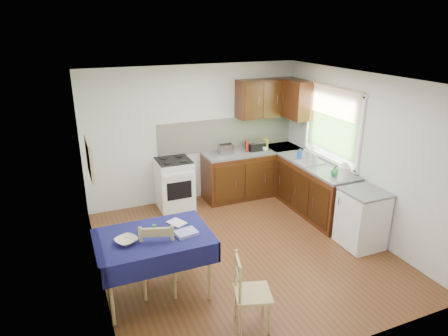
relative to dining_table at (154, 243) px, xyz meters
name	(u,v)px	position (x,y,z in m)	size (l,w,h in m)	color
floor	(242,250)	(1.41, 0.50, -0.71)	(4.20, 4.20, 0.00)	#533016
ceiling	(245,79)	(1.41, 0.50, 1.79)	(4.00, 4.20, 0.02)	white
wall_back	(194,134)	(1.41, 2.60, 0.54)	(4.00, 0.02, 2.50)	silver
wall_front	(341,245)	(1.41, -1.60, 0.54)	(4.00, 0.02, 2.50)	silver
wall_left	(93,194)	(-0.59, 0.50, 0.54)	(0.02, 4.20, 2.50)	white
wall_right	(359,154)	(3.41, 0.50, 0.54)	(0.02, 4.20, 2.50)	silver
base_cabinets	(280,181)	(2.77, 1.76, -0.28)	(1.90, 2.30, 0.86)	black
worktop_back	(253,151)	(2.46, 2.30, 0.17)	(1.90, 0.60, 0.04)	slate
worktop_right	(317,166)	(3.11, 1.15, 0.17)	(0.60, 1.70, 0.04)	slate
worktop_corner	(282,147)	(3.11, 2.30, 0.17)	(0.60, 0.60, 0.04)	slate
splashback	(227,134)	(2.06, 2.59, 0.49)	(2.70, 0.02, 0.60)	white
upper_cabinets	(277,99)	(2.94, 2.30, 1.14)	(1.20, 0.85, 0.70)	black
stove	(175,184)	(0.91, 2.30, -0.25)	(0.60, 0.61, 0.92)	white
window	(332,119)	(3.38, 1.20, 0.94)	(0.04, 1.48, 1.26)	#365B25
fridge	(362,219)	(3.11, -0.05, -0.27)	(0.58, 0.60, 0.89)	white
corkboard	(89,159)	(-0.56, 0.80, 0.89)	(0.04, 0.62, 0.47)	tan
dining_table	(154,243)	(0.00, 0.00, 0.00)	(1.35, 0.91, 0.82)	#101040
chair_far	(159,256)	(0.05, 0.00, -0.18)	(0.55, 0.55, 1.00)	tan
chair_near	(249,290)	(0.80, -0.94, -0.25)	(0.48, 0.48, 0.87)	tan
toaster	(226,149)	(1.90, 2.29, 0.28)	(0.27, 0.17, 0.21)	#B0B0B5
sandwich_press	(256,145)	(2.53, 2.32, 0.28)	(0.31, 0.27, 0.18)	black
sauce_bottle	(247,146)	(2.32, 2.25, 0.30)	(0.05, 0.05, 0.22)	red
yellow_packet	(264,143)	(2.75, 2.38, 0.27)	(0.13, 0.08, 0.17)	gold
dish_rack	(310,162)	(3.05, 1.27, 0.21)	(0.43, 0.33, 0.21)	#939398
kettle	(344,172)	(3.06, 0.40, 0.32)	(0.17, 0.17, 0.29)	white
cup	(265,149)	(2.67, 2.19, 0.23)	(0.11, 0.11, 0.09)	white
soap_bottle_a	(311,155)	(3.04, 1.23, 0.34)	(0.11, 0.12, 0.30)	white
soap_bottle_b	(300,153)	(3.03, 1.57, 0.28)	(0.08, 0.08, 0.17)	blue
soap_bottle_c	(335,171)	(3.05, 0.60, 0.27)	(0.13, 0.13, 0.17)	#238235
plate_bowl	(126,241)	(-0.32, -0.05, 0.13)	(0.24, 0.24, 0.06)	beige
book	(172,225)	(0.27, 0.15, 0.11)	(0.16, 0.22, 0.02)	white
spice_jar	(154,228)	(0.04, 0.10, 0.15)	(0.04, 0.04, 0.09)	#268D3C
tea_towel	(186,233)	(0.37, -0.13, 0.13)	(0.25, 0.19, 0.04)	navy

